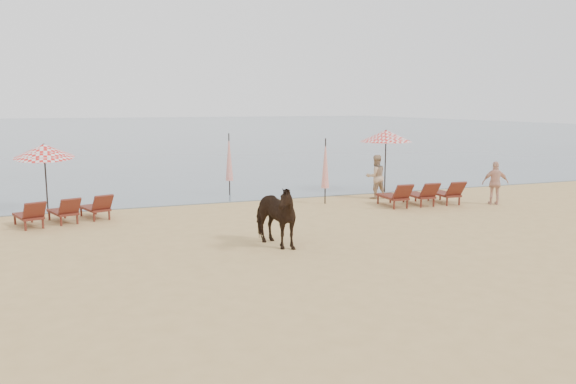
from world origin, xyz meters
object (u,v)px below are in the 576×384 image
(lounger_cluster_left, at_px, (65,210))
(beachgoer_right_a, at_px, (376,177))
(umbrella_open_left_b, at_px, (44,151))
(umbrella_open_right, at_px, (386,136))
(cow, at_px, (272,215))
(umbrella_closed_right, at_px, (325,164))
(umbrella_closed_left, at_px, (229,157))
(lounger_cluster_right, at_px, (422,194))
(beachgoer_right_b, at_px, (495,183))

(lounger_cluster_left, xyz_separation_m, beachgoer_right_a, (10.96, 0.73, 0.44))
(umbrella_open_left_b, height_order, umbrella_open_right, umbrella_open_right)
(umbrella_open_left_b, xyz_separation_m, cow, (5.50, -6.72, -1.25))
(umbrella_closed_right, relative_size, beachgoer_right_a, 1.41)
(umbrella_open_right, distance_m, beachgoer_right_a, 2.10)
(umbrella_open_right, height_order, umbrella_closed_left, umbrella_open_right)
(umbrella_closed_left, bearing_deg, lounger_cluster_right, -37.85)
(lounger_cluster_right, bearing_deg, lounger_cluster_left, 176.28)
(umbrella_open_right, relative_size, umbrella_closed_left, 1.04)
(umbrella_closed_right, relative_size, cow, 1.24)
(umbrella_open_right, bearing_deg, umbrella_closed_left, 149.84)
(lounger_cluster_left, bearing_deg, umbrella_open_left_b, 87.16)
(umbrella_open_left_b, distance_m, umbrella_closed_left, 6.67)
(umbrella_open_right, bearing_deg, cow, -153.35)
(lounger_cluster_left, distance_m, beachgoer_right_a, 10.99)
(lounger_cluster_left, relative_size, cow, 1.53)
(lounger_cluster_left, distance_m, cow, 6.89)
(lounger_cluster_left, xyz_separation_m, umbrella_closed_right, (8.69, 0.34, 1.05))
(umbrella_open_left_b, relative_size, umbrella_closed_right, 1.01)
(umbrella_open_right, distance_m, cow, 9.80)
(umbrella_open_right, bearing_deg, lounger_cluster_right, -111.60)
(cow, distance_m, beachgoer_right_b, 9.78)
(cow, bearing_deg, lounger_cluster_right, 11.53)
(umbrella_closed_left, xyz_separation_m, cow, (-1.01, -8.09, -0.70))
(umbrella_closed_left, distance_m, cow, 8.19)
(umbrella_open_right, relative_size, umbrella_closed_right, 1.08)
(cow, relative_size, beachgoer_right_a, 1.14)
(lounger_cluster_right, relative_size, cow, 1.46)
(lounger_cluster_right, distance_m, cow, 7.70)
(umbrella_open_left_b, height_order, beachgoer_right_a, umbrella_open_left_b)
(lounger_cluster_right, xyz_separation_m, umbrella_closed_left, (-5.79, 4.50, 1.08))
(umbrella_closed_left, distance_m, beachgoer_right_b, 9.87)
(cow, bearing_deg, umbrella_open_left_b, 112.91)
(umbrella_closed_left, relative_size, cow, 1.29)
(cow, bearing_deg, lounger_cluster_left, 119.46)
(cow, xyz_separation_m, beachgoer_right_a, (6.02, 5.52, 0.03))
(beachgoer_right_b, bearing_deg, umbrella_closed_right, 5.94)
(umbrella_closed_left, relative_size, umbrella_closed_right, 1.04)
(lounger_cluster_left, distance_m, umbrella_open_left_b, 2.60)
(lounger_cluster_left, relative_size, umbrella_open_left_b, 1.22)
(lounger_cluster_right, height_order, beachgoer_right_b, beachgoer_right_b)
(umbrella_closed_left, relative_size, beachgoer_right_b, 1.58)
(umbrella_closed_right, distance_m, beachgoer_right_b, 6.07)
(lounger_cluster_right, bearing_deg, beachgoer_right_b, -13.66)
(beachgoer_right_a, bearing_deg, umbrella_closed_right, 10.70)
(lounger_cluster_right, distance_m, umbrella_closed_right, 3.56)
(lounger_cluster_right, relative_size, umbrella_closed_left, 1.14)
(lounger_cluster_left, xyz_separation_m, lounger_cluster_right, (11.73, -1.20, 0.02))
(lounger_cluster_right, height_order, umbrella_open_right, umbrella_open_right)
(beachgoer_right_a, bearing_deg, umbrella_closed_left, -26.24)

